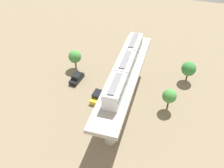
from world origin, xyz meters
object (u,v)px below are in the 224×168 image
object	(u,v)px
parked_car_black	(77,78)
parked_car_yellow	(97,96)
train	(125,67)
tree_far_corner	(189,69)
tree_mid_lot	(169,96)
tree_near_viaduct	(75,57)

from	to	relation	value
parked_car_black	parked_car_yellow	distance (m)	7.89
train	parked_car_yellow	distance (m)	10.61
parked_car_black	parked_car_yellow	world-z (taller)	same
train	tree_far_corner	size ratio (longest dim) A/B	4.13
parked_car_black	tree_mid_lot	world-z (taller)	tree_mid_lot
parked_car_yellow	tree_near_viaduct	bearing A→B (deg)	138.40
tree_far_corner	parked_car_yellow	bearing A→B (deg)	-146.88
parked_car_yellow	tree_near_viaduct	size ratio (longest dim) A/B	0.88
tree_near_viaduct	parked_car_black	bearing A→B (deg)	-65.54
train	tree_mid_lot	distance (m)	10.86
tree_mid_lot	parked_car_yellow	bearing A→B (deg)	-175.25
tree_far_corner	parked_car_black	bearing A→B (deg)	-163.83
parked_car_yellow	tree_mid_lot	bearing A→B (deg)	9.64
train	tree_mid_lot	world-z (taller)	train
parked_car_black	tree_far_corner	xyz separation A→B (m)	(24.12, 6.99, 2.58)
train	tree_near_viaduct	size ratio (longest dim) A/B	4.18
parked_car_yellow	tree_mid_lot	size ratio (longest dim) A/B	0.88
tree_near_viaduct	tree_mid_lot	distance (m)	24.27
tree_near_viaduct	parked_car_yellow	bearing A→B (deg)	-46.49
tree_far_corner	tree_mid_lot	bearing A→B (deg)	-106.84
tree_near_viaduct	tree_mid_lot	world-z (taller)	tree_mid_lot
train	parked_car_black	size ratio (longest dim) A/B	4.66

